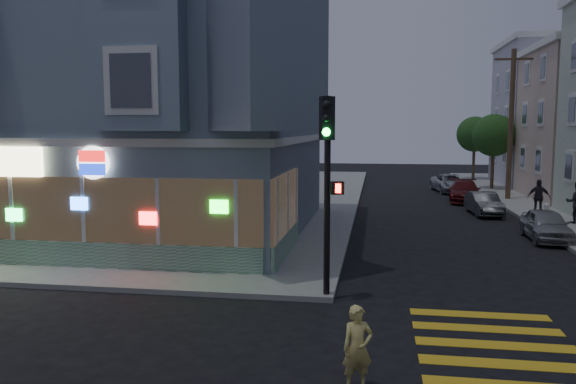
% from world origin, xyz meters
% --- Properties ---
extents(ground, '(120.00, 120.00, 0.00)m').
position_xyz_m(ground, '(0.00, 0.00, 0.00)').
color(ground, black).
rests_on(ground, ground).
extents(sidewalk_nw, '(33.00, 42.00, 0.15)m').
position_xyz_m(sidewalk_nw, '(-13.50, 23.00, 0.07)').
color(sidewalk_nw, gray).
rests_on(sidewalk_nw, ground).
extents(corner_building, '(14.60, 14.60, 11.40)m').
position_xyz_m(corner_building, '(-6.00, 10.98, 5.82)').
color(corner_building, slate).
rests_on(corner_building, sidewalk_nw).
extents(utility_pole, '(2.20, 0.30, 9.00)m').
position_xyz_m(utility_pole, '(12.00, 24.00, 4.80)').
color(utility_pole, '#4C3826').
rests_on(utility_pole, sidewalk_ne).
extents(street_tree_near, '(3.00, 3.00, 5.30)m').
position_xyz_m(street_tree_near, '(12.20, 30.00, 3.94)').
color(street_tree_near, '#4C3826').
rests_on(street_tree_near, sidewalk_ne).
extents(street_tree_far, '(3.00, 3.00, 5.30)m').
position_xyz_m(street_tree_far, '(12.20, 38.00, 3.94)').
color(street_tree_far, '#4C3826').
rests_on(street_tree_far, sidewalk_ne).
extents(running_child, '(0.62, 0.52, 1.46)m').
position_xyz_m(running_child, '(3.77, -2.66, 0.73)').
color(running_child, '#E3D874').
rests_on(running_child, ground).
extents(pedestrian_b, '(1.11, 0.64, 1.77)m').
position_xyz_m(pedestrian_b, '(12.00, 17.37, 1.04)').
color(pedestrian_b, '#25232B').
rests_on(pedestrian_b, sidewalk_ne).
extents(parked_car_a, '(1.55, 3.68, 1.24)m').
position_xyz_m(parked_car_a, '(10.70, 11.40, 0.62)').
color(parked_car_a, '#93959A').
rests_on(parked_car_a, ground).
extents(parked_car_b, '(1.51, 3.65, 1.17)m').
position_xyz_m(parked_car_b, '(9.49, 17.88, 0.59)').
color(parked_car_b, '#35373A').
rests_on(parked_car_b, ground).
extents(parked_car_c, '(2.25, 4.56, 1.28)m').
position_xyz_m(parked_car_c, '(9.31, 23.12, 0.64)').
color(parked_car_c, '#551315').
rests_on(parked_car_c, ground).
extents(parked_car_d, '(2.67, 4.76, 1.26)m').
position_xyz_m(parked_car_d, '(9.16, 28.32, 0.63)').
color(parked_car_d, '#ACB0B7').
rests_on(parked_car_d, ground).
extents(traffic_signal, '(0.65, 0.57, 5.08)m').
position_xyz_m(traffic_signal, '(2.82, 2.17, 3.59)').
color(traffic_signal, black).
rests_on(traffic_signal, sidewalk_nw).
extents(fire_hydrant, '(0.45, 0.26, 0.78)m').
position_xyz_m(fire_hydrant, '(12.00, 15.97, 0.56)').
color(fire_hydrant, silver).
rests_on(fire_hydrant, sidewalk_ne).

